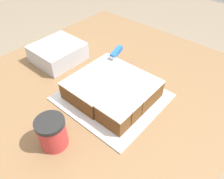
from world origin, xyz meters
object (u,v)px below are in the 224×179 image
cake_board (112,97)px  coffee_cup (52,133)px  cake (112,89)px  knife (112,57)px  storage_box (58,53)px

cake_board → coffee_cup: bearing=179.9°
cake → knife: knife is taller
coffee_cup → storage_box: size_ratio=0.50×
knife → coffee_cup: size_ratio=2.67×
cake → knife: bearing=40.1°
knife → storage_box: size_ratio=1.35×
knife → coffee_cup: bearing=-0.6°
cake_board → coffee_cup: (-0.29, 0.00, 0.05)m
knife → storage_box: 0.29m
cake → storage_box: 0.38m
cake_board → storage_box: bearing=85.2°
cake → storage_box: bearing=85.4°
knife → coffee_cup: 0.43m
storage_box → knife: bearing=-71.6°
knife → coffee_cup: coffee_cup is taller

